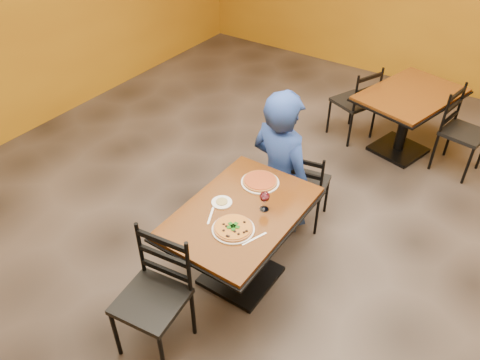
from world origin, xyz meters
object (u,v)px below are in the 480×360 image
Objects in this scene: table_second at (408,109)px; wine_glass at (265,200)px; chair_second_left at (353,102)px; plate_far at (260,182)px; pizza_far at (260,181)px; diner at (282,160)px; side_plate at (222,202)px; pizza_main at (233,228)px; table_main at (241,229)px; plate_main at (233,229)px; chair_main_far at (306,183)px; chair_main_near at (151,302)px; chair_second_right at (464,133)px.

table_second is 7.48× the size of wine_glass.
plate_far is (0.11, -2.24, 0.30)m from chair_second_left.
chair_second_left is (-0.62, 0.00, -0.10)m from table_second.
pizza_far is at bearing 26.09° from chair_second_left.
diner is 8.57× the size of side_plate.
diner is at bearing 100.51° from pizza_main.
table_main is 0.29m from plate_main.
pizza_far is (-0.14, -0.59, 0.35)m from chair_main_far.
chair_main_near is 1.70m from diner.
table_main is 0.90× the size of diner.
chair_second_left is (-0.02, 3.48, -0.03)m from chair_main_near.
table_second is 1.40× the size of chair_main_near.
chair_main_far is 2.95× the size of pizza_main.
side_plate is (-0.05, -0.83, 0.07)m from diner.
plate_far reaches higher than table_second.
chair_main_near is 3.09× the size of plate_main.
chair_second_left reaches higher than table_second.
plate_main is at bearing -76.90° from plate_far.
pizza_main is at bearing -38.73° from side_plate.
plate_main is (0.24, -2.81, 0.30)m from chair_second_left.
pizza_main is 1.58× the size of wine_glass.
wine_glass is at bearing 38.93° from table_main.
chair_second_left reaches higher than pizza_main.
chair_second_right is 3.00m from pizza_main.
plate_main is (-0.01, -1.16, 0.34)m from chair_main_far.
table_main is at bearing -99.79° from table_second.
table_main is at bearing 27.03° from chair_second_left.
table_main is 4.33× the size of pizza_main.
pizza_main is (-0.01, -1.16, 0.35)m from chair_main_far.
table_main is 2.83m from chair_second_right.
table_main is 7.69× the size of side_plate.
side_plate is at bearing -103.33° from table_second.
wine_glass is (0.26, -0.71, 0.15)m from diner.
side_plate is at bearing -176.96° from table_main.
chair_second_left is 2.27m from plate_far.
chair_second_right is 2.95× the size of plate_far.
wine_glass is at bearing 66.23° from chair_main_near.
chair_main_far is at bearing 75.66° from side_plate.
chair_second_right is at bearing 67.64° from table_main.
pizza_main is 1.77× the size of side_plate.
pizza_far is at bearing 66.01° from chair_main_far.
table_main is at bearing 3.04° from side_plate.
chair_main_near is 0.70× the size of diner.
chair_main_near is 1.05× the size of chair_second_right.
wine_glass is at bearing -97.14° from table_second.
side_plate is (-0.17, -0.01, 0.20)m from table_main.
chair_main_far is 0.70m from pizza_far.
table_second is (0.45, 2.61, -0.00)m from table_main.
chair_second_right reaches higher than plate_main.
pizza_main is at bearing -101.78° from wine_glass.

